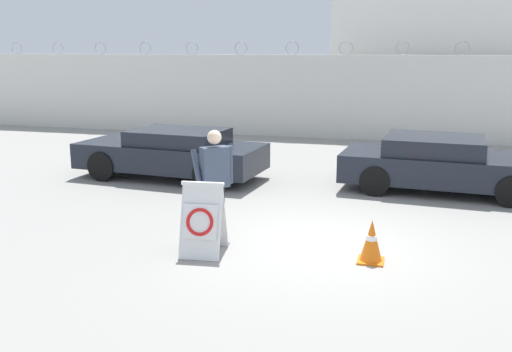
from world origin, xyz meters
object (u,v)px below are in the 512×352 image
at_px(barricade_sign, 203,219).
at_px(parked_car_front_coupe, 172,153).
at_px(traffic_cone_mid, 371,241).
at_px(parked_car_rear_sedan, 441,164).
at_px(security_guard, 215,178).

distance_m(barricade_sign, parked_car_front_coupe, 5.36).
relative_size(barricade_sign, parked_car_front_coupe, 0.25).
bearing_deg(parked_car_front_coupe, traffic_cone_mid, 144.02).
bearing_deg(parked_car_rear_sedan, barricade_sign, -121.23).
xyz_separation_m(traffic_cone_mid, parked_car_rear_sedan, (1.15, 4.75, 0.30)).
bearing_deg(parked_car_front_coupe, parked_car_rear_sedan, -171.65).
distance_m(security_guard, parked_car_front_coupe, 4.66).
bearing_deg(barricade_sign, parked_car_front_coupe, 112.63).
height_order(security_guard, parked_car_rear_sedan, security_guard).
height_order(security_guard, parked_car_front_coupe, security_guard).
bearing_deg(parked_car_rear_sedan, parked_car_front_coupe, -172.10).
bearing_deg(traffic_cone_mid, parked_car_front_coupe, 139.05).
bearing_deg(traffic_cone_mid, parked_car_rear_sedan, 76.34).
bearing_deg(barricade_sign, security_guard, 89.57).
xyz_separation_m(barricade_sign, security_guard, (-0.07, 0.79, 0.46)).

